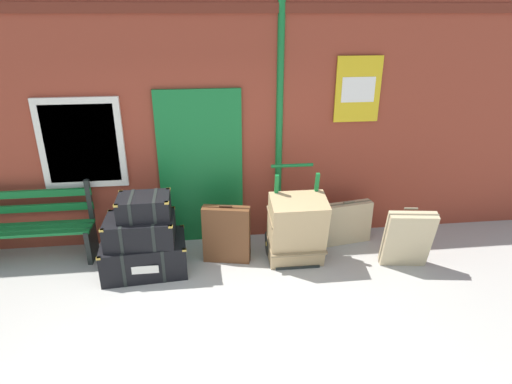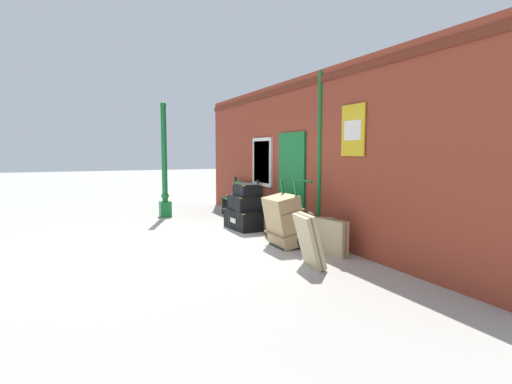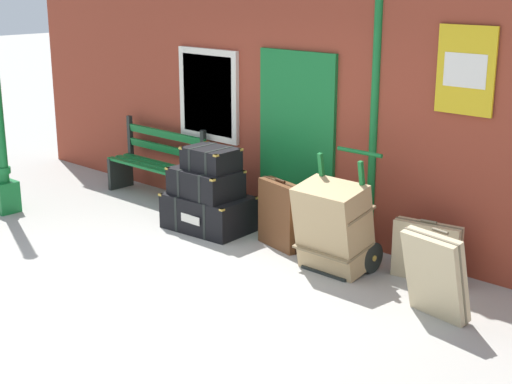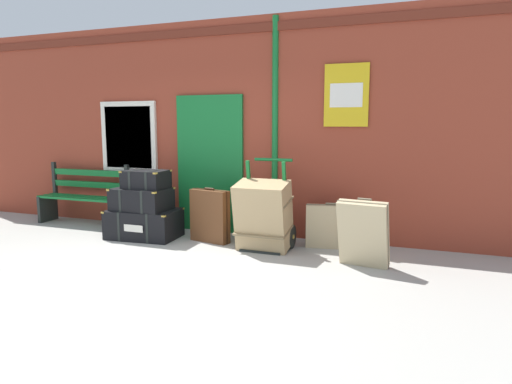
{
  "view_description": "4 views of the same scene",
  "coord_description": "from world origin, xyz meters",
  "px_view_note": "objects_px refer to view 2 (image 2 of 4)",
  "views": [
    {
      "loc": [
        -0.0,
        -3.03,
        2.99
      ],
      "look_at": [
        0.59,
        1.93,
        0.89
      ],
      "focal_mm": 30.32,
      "sensor_mm": 36.0,
      "label": 1
    },
    {
      "loc": [
        7.6,
        -1.78,
        1.72
      ],
      "look_at": [
        0.03,
        1.56,
        0.9
      ],
      "focal_mm": 29.2,
      "sensor_mm": 36.0,
      "label": 2
    },
    {
      "loc": [
        5.43,
        -4.15,
        2.92
      ],
      "look_at": [
        0.06,
        1.59,
        0.65
      ],
      "focal_mm": 53.04,
      "sensor_mm": 36.0,
      "label": 3
    },
    {
      "loc": [
        3.04,
        -3.88,
        1.66
      ],
      "look_at": [
        0.92,
        1.77,
        0.76
      ],
      "focal_mm": 31.91,
      "sensor_mm": 36.0,
      "label": 4
    }
  ],
  "objects_px": {
    "steamer_trunk_top": "(247,190)",
    "suitcase_oxblood": "(309,241)",
    "porters_trolley": "(292,231)",
    "suitcase_beige": "(331,237)",
    "platform_bench": "(241,200)",
    "steamer_trunk_base": "(246,219)",
    "lamp_post": "(165,174)",
    "steamer_trunk_middle": "(245,203)",
    "large_brown_trunk": "(284,221)",
    "suitcase_slate": "(271,218)"
  },
  "relations": [
    {
      "from": "steamer_trunk_top",
      "to": "suitcase_oxblood",
      "type": "bearing_deg",
      "value": -5.91
    },
    {
      "from": "suitcase_beige",
      "to": "platform_bench",
      "type": "bearing_deg",
      "value": 179.18
    },
    {
      "from": "platform_bench",
      "to": "suitcase_oxblood",
      "type": "height_order",
      "value": "platform_bench"
    },
    {
      "from": "steamer_trunk_middle",
      "to": "suitcase_oxblood",
      "type": "bearing_deg",
      "value": -5.28
    },
    {
      "from": "steamer_trunk_base",
      "to": "steamer_trunk_top",
      "type": "height_order",
      "value": "steamer_trunk_top"
    },
    {
      "from": "porters_trolley",
      "to": "suitcase_beige",
      "type": "bearing_deg",
      "value": 18.97
    },
    {
      "from": "lamp_post",
      "to": "suitcase_beige",
      "type": "xyz_separation_m",
      "value": [
        5.08,
        1.7,
        -0.83
      ]
    },
    {
      "from": "steamer_trunk_middle",
      "to": "steamer_trunk_top",
      "type": "xyz_separation_m",
      "value": [
        0.07,
        0.03,
        0.29
      ]
    },
    {
      "from": "platform_bench",
      "to": "suitcase_beige",
      "type": "distance_m",
      "value": 4.18
    },
    {
      "from": "lamp_post",
      "to": "large_brown_trunk",
      "type": "distance_m",
      "value": 4.49
    },
    {
      "from": "steamer_trunk_middle",
      "to": "suitcase_slate",
      "type": "bearing_deg",
      "value": 8.22
    },
    {
      "from": "suitcase_oxblood",
      "to": "large_brown_trunk",
      "type": "bearing_deg",
      "value": 168.26
    },
    {
      "from": "steamer_trunk_middle",
      "to": "steamer_trunk_top",
      "type": "distance_m",
      "value": 0.3
    },
    {
      "from": "steamer_trunk_middle",
      "to": "suitcase_oxblood",
      "type": "relative_size",
      "value": 0.99
    },
    {
      "from": "suitcase_slate",
      "to": "suitcase_beige",
      "type": "distance_m",
      "value": 1.7
    },
    {
      "from": "platform_bench",
      "to": "steamer_trunk_middle",
      "type": "relative_size",
      "value": 1.97
    },
    {
      "from": "porters_trolley",
      "to": "suitcase_slate",
      "type": "relative_size",
      "value": 1.53
    },
    {
      "from": "lamp_post",
      "to": "steamer_trunk_middle",
      "type": "height_order",
      "value": "lamp_post"
    },
    {
      "from": "steamer_trunk_middle",
      "to": "steamer_trunk_top",
      "type": "height_order",
      "value": "steamer_trunk_top"
    },
    {
      "from": "porters_trolley",
      "to": "large_brown_trunk",
      "type": "height_order",
      "value": "porters_trolley"
    },
    {
      "from": "platform_bench",
      "to": "porters_trolley",
      "type": "distance_m",
      "value": 3.39
    },
    {
      "from": "steamer_trunk_base",
      "to": "suitcase_oxblood",
      "type": "relative_size",
      "value": 1.29
    },
    {
      "from": "large_brown_trunk",
      "to": "suitcase_beige",
      "type": "xyz_separation_m",
      "value": [
        0.81,
        0.45,
        -0.18
      ]
    },
    {
      "from": "steamer_trunk_top",
      "to": "suitcase_beige",
      "type": "height_order",
      "value": "steamer_trunk_top"
    },
    {
      "from": "steamer_trunk_base",
      "to": "suitcase_beige",
      "type": "height_order",
      "value": "suitcase_beige"
    },
    {
      "from": "steamer_trunk_middle",
      "to": "large_brown_trunk",
      "type": "height_order",
      "value": "large_brown_trunk"
    },
    {
      "from": "steamer_trunk_base",
      "to": "large_brown_trunk",
      "type": "relative_size",
      "value": 1.12
    },
    {
      "from": "steamer_trunk_base",
      "to": "porters_trolley",
      "type": "xyz_separation_m",
      "value": [
        1.89,
        0.13,
        0.06
      ]
    },
    {
      "from": "platform_bench",
      "to": "suitcase_oxblood",
      "type": "distance_m",
      "value": 4.76
    },
    {
      "from": "porters_trolley",
      "to": "suitcase_beige",
      "type": "height_order",
      "value": "porters_trolley"
    },
    {
      "from": "large_brown_trunk",
      "to": "suitcase_slate",
      "type": "height_order",
      "value": "large_brown_trunk"
    },
    {
      "from": "lamp_post",
      "to": "suitcase_slate",
      "type": "distance_m",
      "value": 3.76
    },
    {
      "from": "platform_bench",
      "to": "suitcase_oxblood",
      "type": "bearing_deg",
      "value": -9.54
    },
    {
      "from": "steamer_trunk_middle",
      "to": "suitcase_oxblood",
      "type": "distance_m",
      "value": 3.24
    },
    {
      "from": "steamer_trunk_middle",
      "to": "suitcase_oxblood",
      "type": "xyz_separation_m",
      "value": [
        3.23,
        -0.3,
        -0.18
      ]
    },
    {
      "from": "platform_bench",
      "to": "large_brown_trunk",
      "type": "bearing_deg",
      "value": -8.66
    },
    {
      "from": "lamp_post",
      "to": "steamer_trunk_base",
      "type": "distance_m",
      "value": 2.86
    },
    {
      "from": "lamp_post",
      "to": "platform_bench",
      "type": "distance_m",
      "value": 2.09
    },
    {
      "from": "large_brown_trunk",
      "to": "suitcase_slate",
      "type": "xyz_separation_m",
      "value": [
        -0.87,
        0.17,
        -0.1
      ]
    },
    {
      "from": "large_brown_trunk",
      "to": "suitcase_slate",
      "type": "distance_m",
      "value": 0.89
    },
    {
      "from": "platform_bench",
      "to": "suitcase_slate",
      "type": "height_order",
      "value": "platform_bench"
    },
    {
      "from": "steamer_trunk_base",
      "to": "lamp_post",
      "type": "bearing_deg",
      "value": -151.46
    },
    {
      "from": "platform_bench",
      "to": "steamer_trunk_middle",
      "type": "distance_m",
      "value": 1.55
    },
    {
      "from": "steamer_trunk_middle",
      "to": "porters_trolley",
      "type": "relative_size",
      "value": 0.68
    },
    {
      "from": "steamer_trunk_top",
      "to": "porters_trolley",
      "type": "bearing_deg",
      "value": 3.85
    },
    {
      "from": "steamer_trunk_middle",
      "to": "porters_trolley",
      "type": "xyz_separation_m",
      "value": [
        1.9,
        0.15,
        -0.31
      ]
    },
    {
      "from": "suitcase_slate",
      "to": "steamer_trunk_base",
      "type": "bearing_deg",
      "value": -172.94
    },
    {
      "from": "large_brown_trunk",
      "to": "suitcase_oxblood",
      "type": "relative_size",
      "value": 1.16
    },
    {
      "from": "suitcase_slate",
      "to": "suitcase_oxblood",
      "type": "height_order",
      "value": "suitcase_oxblood"
    },
    {
      "from": "lamp_post",
      "to": "suitcase_oxblood",
      "type": "distance_m",
      "value": 5.73
    }
  ]
}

